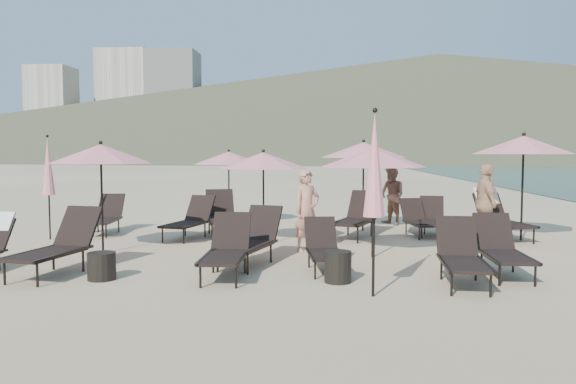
# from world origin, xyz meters

# --- Properties ---
(ground) EXTENTS (800.00, 800.00, 0.00)m
(ground) POSITION_xyz_m (0.00, 0.00, 0.00)
(ground) COLOR #D6BA8C
(ground) RESTS_ON ground
(volcanic_headland) EXTENTS (690.00, 690.00, 55.00)m
(volcanic_headland) POSITION_xyz_m (71.37, 302.62, 26.49)
(volcanic_headland) COLOR brown
(volcanic_headland) RESTS_ON ground
(hotel_skyline) EXTENTS (109.00, 82.00, 55.00)m
(hotel_skyline) POSITION_xyz_m (-93.62, 271.21, 24.18)
(hotel_skyline) COLOR beige
(hotel_skyline) RESTS_ON ground
(lounger_1) EXTENTS (1.01, 1.93, 1.06)m
(lounger_1) POSITION_xyz_m (-4.39, -0.41, 0.49)
(lounger_1) COLOR black
(lounger_1) RESTS_ON ground
(lounger_2) EXTENTS (0.68, 1.70, 0.97)m
(lounger_2) POSITION_xyz_m (-1.58, -0.39, 0.45)
(lounger_2) COLOR black
(lounger_2) RESTS_ON ground
(lounger_3) EXTENTS (0.75, 1.53, 0.85)m
(lounger_3) POSITION_xyz_m (-0.02, 0.21, 0.40)
(lounger_3) COLOR black
(lounger_3) RESTS_ON ground
(lounger_4) EXTENTS (0.74, 1.71, 0.96)m
(lounger_4) POSITION_xyz_m (2.08, -0.64, 0.45)
(lounger_4) COLOR black
(lounger_4) RESTS_ON ground
(lounger_5) EXTENTS (0.65, 1.66, 0.95)m
(lounger_5) POSITION_xyz_m (2.88, 0.01, 0.44)
(lounger_5) COLOR black
(lounger_5) RESTS_ON ground
(lounger_6) EXTENTS (0.76, 1.69, 0.95)m
(lounger_6) POSITION_xyz_m (-5.43, 4.15, 0.44)
(lounger_6) COLOR black
(lounger_6) RESTS_ON ground
(lounger_7) EXTENTS (1.03, 1.77, 0.96)m
(lounger_7) POSITION_xyz_m (-3.17, 3.59, 0.45)
(lounger_7) COLOR black
(lounger_7) RESTS_ON ground
(lounger_8) EXTENTS (1.16, 1.97, 1.06)m
(lounger_8) POSITION_xyz_m (-2.53, 4.20, 0.50)
(lounger_8) COLOR black
(lounger_8) RESTS_ON ground
(lounger_9) EXTENTS (1.28, 1.98, 1.06)m
(lounger_9) POSITION_xyz_m (0.73, 4.01, 0.50)
(lounger_9) COLOR black
(lounger_9) RESTS_ON ground
(lounger_10) EXTENTS (0.83, 1.57, 0.86)m
(lounger_10) POSITION_xyz_m (2.24, 4.38, 0.40)
(lounger_10) COLOR black
(lounger_10) RESTS_ON ground
(lounger_11) EXTENTS (1.07, 1.94, 1.14)m
(lounger_11) POSITION_xyz_m (4.05, 4.09, 0.55)
(lounger_11) COLOR black
(lounger_11) RESTS_ON ground
(lounger_12) EXTENTS (1.09, 1.85, 1.00)m
(lounger_12) POSITION_xyz_m (-1.32, 0.63, 0.47)
(lounger_12) COLOR black
(lounger_12) RESTS_ON ground
(lounger_13) EXTENTS (0.83, 1.64, 0.90)m
(lounger_13) POSITION_xyz_m (2.59, 4.56, 0.42)
(lounger_13) COLOR black
(lounger_13) RESTS_ON ground
(umbrella_open_0) EXTENTS (2.07, 2.07, 2.23)m
(umbrella_open_0) POSITION_xyz_m (-4.40, 1.51, 1.97)
(umbrella_open_0) COLOR black
(umbrella_open_0) RESTS_ON ground
(umbrella_open_1) EXTENTS (1.92, 1.92, 2.07)m
(umbrella_open_1) POSITION_xyz_m (-1.32, 2.62, 1.83)
(umbrella_open_1) COLOR black
(umbrella_open_1) RESTS_ON ground
(umbrella_open_2) EXTENTS (2.00, 2.00, 2.15)m
(umbrella_open_2) POSITION_xyz_m (0.90, 1.44, 1.90)
(umbrella_open_2) COLOR black
(umbrella_open_2) RESTS_ON ground
(umbrella_open_3) EXTENTS (1.94, 1.94, 2.09)m
(umbrella_open_3) POSITION_xyz_m (-2.68, 6.10, 1.85)
(umbrella_open_3) COLOR black
(umbrella_open_3) RESTS_ON ground
(umbrella_open_4) EXTENTS (2.17, 2.17, 2.34)m
(umbrella_open_4) POSITION_xyz_m (0.96, 5.17, 2.06)
(umbrella_open_4) COLOR black
(umbrella_open_4) RESTS_ON ground
(umbrella_open_5) EXTENTS (2.28, 2.28, 2.45)m
(umbrella_open_5) POSITION_xyz_m (4.45, 3.79, 2.17)
(umbrella_open_5) COLOR black
(umbrella_open_5) RESTS_ON ground
(umbrella_closed_0) EXTENTS (0.30, 0.30, 2.61)m
(umbrella_closed_0) POSITION_xyz_m (0.67, -1.50, 1.81)
(umbrella_closed_0) COLOR black
(umbrella_closed_0) RESTS_ON ground
(umbrella_closed_1) EXTENTS (0.28, 0.28, 2.41)m
(umbrella_closed_1) POSITION_xyz_m (-6.34, 3.18, 1.67)
(umbrella_closed_1) COLOR black
(umbrella_closed_1) RESTS_ON ground
(side_table_0) EXTENTS (0.44, 0.44, 0.43)m
(side_table_0) POSITION_xyz_m (-3.50, -0.75, 0.22)
(side_table_0) COLOR black
(side_table_0) RESTS_ON ground
(side_table_1) EXTENTS (0.42, 0.42, 0.49)m
(side_table_1) POSITION_xyz_m (0.20, -0.68, 0.24)
(side_table_1) COLOR black
(side_table_1) RESTS_ON ground
(beachgoer_a) EXTENTS (0.72, 0.69, 1.66)m
(beachgoer_a) POSITION_xyz_m (-0.37, 2.04, 0.83)
(beachgoer_a) COLOR tan
(beachgoer_a) RESTS_ON ground
(beachgoer_b) EXTENTS (0.96, 1.00, 1.62)m
(beachgoer_b) POSITION_xyz_m (1.83, 6.39, 0.81)
(beachgoer_b) COLOR #98674E
(beachgoer_b) RESTS_ON ground
(beachgoer_c) EXTENTS (0.52, 1.07, 1.76)m
(beachgoer_c) POSITION_xyz_m (3.50, 3.26, 0.88)
(beachgoer_c) COLOR tan
(beachgoer_c) RESTS_ON ground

